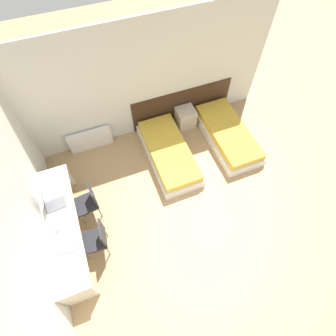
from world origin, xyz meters
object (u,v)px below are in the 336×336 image
(nightstand, at_px, (185,118))
(laptop, at_px, (52,204))
(chair_near_notebook, at_px, (97,238))
(bed_near_window, at_px, (169,153))
(bed_near_door, at_px, (227,134))
(chair_near_laptop, at_px, (88,201))

(nightstand, distance_m, laptop, 3.55)
(chair_near_notebook, bearing_deg, bed_near_window, 43.96)
(nightstand, relative_size, chair_near_notebook, 0.55)
(bed_near_window, height_order, bed_near_door, same)
(bed_near_window, xyz_separation_m, laptop, (-2.44, -0.70, 0.63))
(bed_near_window, relative_size, nightstand, 4.02)
(chair_near_laptop, bearing_deg, bed_near_door, 5.69)
(nightstand, bearing_deg, chair_near_notebook, -139.63)
(bed_near_window, distance_m, chair_near_notebook, 2.40)
(bed_near_window, xyz_separation_m, chair_near_notebook, (-1.88, -1.45, 0.32))
(chair_near_laptop, xyz_separation_m, chair_near_notebook, (-0.00, -0.75, 0.00))
(bed_near_door, relative_size, chair_near_notebook, 2.22)
(bed_near_door, relative_size, chair_near_laptop, 2.22)
(bed_near_window, distance_m, bed_near_door, 1.48)
(bed_near_window, height_order, laptop, laptop)
(nightstand, xyz_separation_m, chair_near_notebook, (-2.63, -2.23, 0.25))
(bed_near_door, height_order, chair_near_notebook, chair_near_notebook)
(bed_near_door, height_order, nightstand, nightstand)
(bed_near_window, relative_size, laptop, 5.34)
(bed_near_window, bearing_deg, chair_near_notebook, -142.51)
(chair_near_notebook, distance_m, laptop, 0.98)
(bed_near_door, relative_size, laptop, 5.34)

